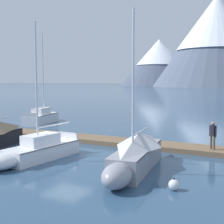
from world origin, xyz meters
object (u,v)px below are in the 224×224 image
at_px(sailboat_mid_dock_port, 35,151).
at_px(sailboat_nearest_berth, 43,117).
at_px(mooring_buoy_channel_marker, 174,185).
at_px(person_on_dock, 213,134).
at_px(sailboat_mid_dock_starboard, 135,154).

bearing_deg(sailboat_mid_dock_port, sailboat_nearest_berth, 128.03).
relative_size(sailboat_mid_dock_port, mooring_buoy_channel_marker, 14.38).
distance_m(sailboat_mid_dock_port, person_on_dock, 10.44).
relative_size(sailboat_nearest_berth, person_on_dock, 5.47).
distance_m(sailboat_nearest_berth, sailboat_mid_dock_port, 16.00).
height_order(sailboat_mid_dock_starboard, person_on_dock, sailboat_mid_dock_starboard).
xyz_separation_m(sailboat_mid_dock_port, person_on_dock, (8.47, 6.07, 0.70)).
distance_m(sailboat_mid_dock_starboard, person_on_dock, 6.05).
bearing_deg(mooring_buoy_channel_marker, sailboat_mid_dock_starboard, 143.67).
height_order(sailboat_nearest_berth, person_on_dock, sailboat_nearest_berth).
xyz_separation_m(person_on_dock, mooring_buoy_channel_marker, (-0.25, -7.22, -1.03)).
bearing_deg(sailboat_nearest_berth, sailboat_mid_dock_starboard, -37.42).
xyz_separation_m(sailboat_nearest_berth, sailboat_mid_dock_port, (9.86, -12.60, -0.09)).
bearing_deg(sailboat_mid_dock_starboard, mooring_buoy_channel_marker, -36.33).
bearing_deg(mooring_buoy_channel_marker, sailboat_nearest_berth, 142.73).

